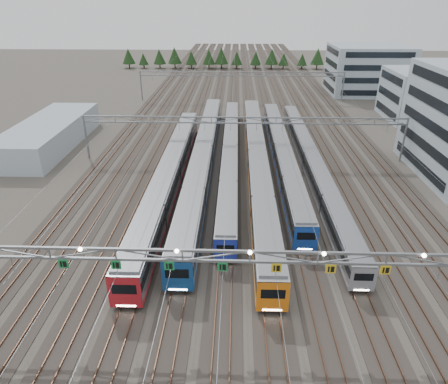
{
  "coord_description": "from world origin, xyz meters",
  "views": [
    {
      "loc": [
        -1.27,
        -27.22,
        26.72
      ],
      "look_at": [
        -2.75,
        19.65,
        3.5
      ],
      "focal_mm": 32.0,
      "sensor_mm": 36.0,
      "label": 1
    }
  ],
  "objects_px": {
    "train_a": "(170,173)",
    "train_b": "(203,155)",
    "train_d": "(257,160)",
    "gantry_near": "(249,260)",
    "train_c": "(230,153)",
    "depot_bldg_mid": "(419,95)",
    "gantry_mid": "(244,125)",
    "west_shed": "(49,134)",
    "depot_bldg_north": "(368,70)",
    "train_e": "(282,152)",
    "gantry_far": "(242,77)",
    "train_f": "(311,161)"
  },
  "relations": [
    {
      "from": "gantry_near",
      "to": "gantry_far",
      "type": "height_order",
      "value": "gantry_near"
    },
    {
      "from": "train_a",
      "to": "train_d",
      "type": "relative_size",
      "value": 0.82
    },
    {
      "from": "west_shed",
      "to": "train_e",
      "type": "bearing_deg",
      "value": -10.02
    },
    {
      "from": "train_b",
      "to": "gantry_near",
      "type": "distance_m",
      "value": 37.0
    },
    {
      "from": "gantry_near",
      "to": "gantry_mid",
      "type": "distance_m",
      "value": 40.12
    },
    {
      "from": "train_b",
      "to": "depot_bldg_mid",
      "type": "xyz_separation_m",
      "value": [
        48.12,
        31.85,
        3.34
      ]
    },
    {
      "from": "train_d",
      "to": "depot_bldg_north",
      "type": "relative_size",
      "value": 3.07
    },
    {
      "from": "train_c",
      "to": "depot_bldg_mid",
      "type": "height_order",
      "value": "depot_bldg_mid"
    },
    {
      "from": "train_e",
      "to": "gantry_far",
      "type": "relative_size",
      "value": 0.98
    },
    {
      "from": "train_d",
      "to": "gantry_far",
      "type": "distance_m",
      "value": 50.67
    },
    {
      "from": "gantry_mid",
      "to": "gantry_far",
      "type": "bearing_deg",
      "value": 90.0
    },
    {
      "from": "train_b",
      "to": "depot_bldg_mid",
      "type": "height_order",
      "value": "depot_bldg_mid"
    },
    {
      "from": "train_e",
      "to": "west_shed",
      "type": "distance_m",
      "value": 45.08
    },
    {
      "from": "gantry_near",
      "to": "depot_bldg_mid",
      "type": "bearing_deg",
      "value": 58.63
    },
    {
      "from": "gantry_near",
      "to": "depot_bldg_mid",
      "type": "relative_size",
      "value": 3.52
    },
    {
      "from": "train_a",
      "to": "depot_bldg_north",
      "type": "bearing_deg",
      "value": 54.25
    },
    {
      "from": "depot_bldg_mid",
      "to": "gantry_near",
      "type": "bearing_deg",
      "value": -121.37
    },
    {
      "from": "train_b",
      "to": "gantry_far",
      "type": "relative_size",
      "value": 1.16
    },
    {
      "from": "gantry_near",
      "to": "west_shed",
      "type": "distance_m",
      "value": 59.89
    },
    {
      "from": "depot_bldg_north",
      "to": "gantry_mid",
      "type": "bearing_deg",
      "value": -123.71
    },
    {
      "from": "train_c",
      "to": "gantry_far",
      "type": "height_order",
      "value": "gantry_far"
    },
    {
      "from": "train_a",
      "to": "train_f",
      "type": "xyz_separation_m",
      "value": [
        22.5,
        6.38,
        -0.38
      ]
    },
    {
      "from": "gantry_mid",
      "to": "depot_bldg_north",
      "type": "distance_m",
      "value": 67.66
    },
    {
      "from": "train_b",
      "to": "depot_bldg_mid",
      "type": "distance_m",
      "value": 57.8
    },
    {
      "from": "train_a",
      "to": "gantry_near",
      "type": "xyz_separation_m",
      "value": [
        11.2,
        -28.61,
        4.79
      ]
    },
    {
      "from": "train_d",
      "to": "gantry_near",
      "type": "relative_size",
      "value": 1.2
    },
    {
      "from": "gantry_mid",
      "to": "depot_bldg_mid",
      "type": "distance_m",
      "value": 49.85
    },
    {
      "from": "gantry_mid",
      "to": "depot_bldg_north",
      "type": "relative_size",
      "value": 2.56
    },
    {
      "from": "train_c",
      "to": "west_shed",
      "type": "distance_m",
      "value": 36.25
    },
    {
      "from": "train_d",
      "to": "gantry_near",
      "type": "distance_m",
      "value": 35.09
    },
    {
      "from": "depot_bldg_mid",
      "to": "train_b",
      "type": "bearing_deg",
      "value": -146.49
    },
    {
      "from": "train_b",
      "to": "train_a",
      "type": "bearing_deg",
      "value": -121.07
    },
    {
      "from": "train_a",
      "to": "train_f",
      "type": "distance_m",
      "value": 23.39
    },
    {
      "from": "train_a",
      "to": "west_shed",
      "type": "bearing_deg",
      "value": 146.03
    },
    {
      "from": "train_a",
      "to": "train_f",
      "type": "relative_size",
      "value": 0.89
    },
    {
      "from": "depot_bldg_north",
      "to": "train_c",
      "type": "bearing_deg",
      "value": -124.54
    },
    {
      "from": "train_b",
      "to": "train_e",
      "type": "xyz_separation_m",
      "value": [
        13.5,
        2.47,
        -0.21
      ]
    },
    {
      "from": "train_a",
      "to": "train_b",
      "type": "height_order",
      "value": "train_a"
    },
    {
      "from": "train_f",
      "to": "depot_bldg_mid",
      "type": "relative_size",
      "value": 3.87
    },
    {
      "from": "gantry_mid",
      "to": "west_shed",
      "type": "bearing_deg",
      "value": 170.55
    },
    {
      "from": "train_a",
      "to": "train_b",
      "type": "xyz_separation_m",
      "value": [
        4.5,
        7.47,
        -0.01
      ]
    },
    {
      "from": "train_b",
      "to": "train_f",
      "type": "xyz_separation_m",
      "value": [
        18.0,
        -1.09,
        -0.37
      ]
    },
    {
      "from": "depot_bldg_north",
      "to": "west_shed",
      "type": "xyz_separation_m",
      "value": [
        -75.19,
        -50.02,
        -4.4
      ]
    },
    {
      "from": "train_d",
      "to": "train_e",
      "type": "bearing_deg",
      "value": 40.7
    },
    {
      "from": "train_b",
      "to": "train_d",
      "type": "xyz_separation_m",
      "value": [
        9.0,
        -1.41,
        -0.07
      ]
    },
    {
      "from": "gantry_near",
      "to": "gantry_mid",
      "type": "relative_size",
      "value": 1.0
    },
    {
      "from": "train_e",
      "to": "gantry_mid",
      "type": "xyz_separation_m",
      "value": [
        -6.75,
        1.58,
        4.31
      ]
    },
    {
      "from": "train_f",
      "to": "train_d",
      "type": "bearing_deg",
      "value": -177.98
    },
    {
      "from": "train_b",
      "to": "depot_bldg_mid",
      "type": "bearing_deg",
      "value": 33.51
    },
    {
      "from": "gantry_near",
      "to": "train_b",
      "type": "bearing_deg",
      "value": 100.53
    }
  ]
}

